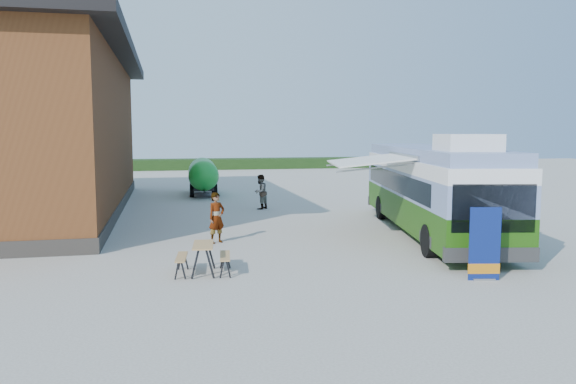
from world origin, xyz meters
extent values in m
plane|color=#BCB7AD|center=(0.00, 0.00, 0.00)|extent=(100.00, 100.00, 0.00)
cube|color=brown|center=(-10.50, 10.00, 3.50)|extent=(8.00, 20.00, 7.00)
cube|color=black|center=(-10.50, 10.00, 7.25)|extent=(9.60, 21.20, 0.50)
cube|color=#332D28|center=(-10.50, 10.00, 0.25)|extent=(8.10, 20.10, 0.50)
cube|color=#264419|center=(8.00, 38.00, 0.50)|extent=(40.00, 3.00, 1.00)
cube|color=#2B6410|center=(4.84, 1.15, 0.87)|extent=(4.56, 11.89, 1.07)
cube|color=#778ABA|center=(4.84, 1.15, 1.84)|extent=(4.56, 11.89, 0.87)
cube|color=black|center=(3.74, 1.85, 1.84)|extent=(1.85, 9.54, 0.68)
cube|color=black|center=(6.11, 1.40, 1.84)|extent=(1.85, 9.54, 0.68)
cube|color=white|center=(4.84, 1.15, 2.50)|extent=(4.56, 11.89, 0.44)
cube|color=#778ABA|center=(4.84, 1.15, 2.91)|extent=(4.38, 11.68, 0.39)
cube|color=white|center=(4.15, -2.47, 3.35)|extent=(1.85, 2.01, 0.49)
cube|color=black|center=(3.76, -4.54, 1.70)|extent=(2.16, 0.47, 1.26)
cube|color=#2D2D2D|center=(3.76, -4.49, 0.49)|extent=(2.47, 0.66, 0.39)
cube|color=#2D2D2D|center=(5.91, 6.79, 0.49)|extent=(2.47, 0.66, 0.39)
cylinder|color=black|center=(3.04, -2.46, 0.49)|extent=(0.47, 1.01, 0.97)
cylinder|color=black|center=(5.19, -2.87, 0.49)|extent=(0.47, 1.01, 0.97)
cylinder|color=black|center=(4.40, 4.69, 0.49)|extent=(0.47, 1.01, 0.97)
cylinder|color=black|center=(6.54, 4.28, 0.49)|extent=(0.47, 1.01, 0.97)
cube|color=white|center=(2.38, 0.93, 2.59)|extent=(3.17, 4.37, 0.31)
cube|color=#A5A8AD|center=(3.60, 0.70, 2.77)|extent=(0.94, 4.23, 0.15)
cylinder|color=#A5A8AD|center=(2.07, -0.73, 2.49)|extent=(2.54, 0.53, 0.32)
cylinder|color=#A5A8AD|center=(2.70, 2.59, 2.49)|extent=(2.54, 0.53, 0.32)
cube|color=navy|center=(3.18, -5.13, 0.91)|extent=(0.77, 0.17, 1.82)
cube|color=orange|center=(3.18, -5.13, 0.29)|extent=(0.79, 0.18, 0.26)
cube|color=#A5A8AD|center=(3.18, -5.13, 0.03)|extent=(0.57, 0.28, 0.05)
cylinder|color=#A5A8AD|center=(3.18, -5.11, 0.91)|extent=(0.03, 0.03, 1.82)
cube|color=#A77E4E|center=(-3.55, -3.00, 0.76)|extent=(0.63, 1.26, 0.04)
cube|color=#A77E4E|center=(-4.11, -2.94, 0.46)|extent=(0.38, 1.24, 0.04)
cube|color=#A77E4E|center=(-3.00, -3.05, 0.46)|extent=(0.38, 1.24, 0.04)
cube|color=black|center=(-3.79, -3.48, 0.37)|extent=(0.06, 0.06, 0.75)
cube|color=black|center=(-3.42, -3.52, 0.37)|extent=(0.06, 0.06, 0.75)
cube|color=black|center=(-3.68, -2.47, 0.37)|extent=(0.06, 0.06, 0.75)
cube|color=black|center=(-3.32, -2.51, 0.37)|extent=(0.06, 0.06, 0.75)
imported|color=#999999|center=(-2.85, 1.00, 0.84)|extent=(0.73, 0.66, 1.68)
imported|color=#999999|center=(-0.10, 8.71, 0.82)|extent=(1.00, 1.01, 1.65)
cylinder|color=green|center=(-2.34, 15.41, 1.25)|extent=(1.84, 3.78, 1.67)
sphere|color=green|center=(-2.43, 13.56, 1.25)|extent=(1.67, 1.67, 1.67)
sphere|color=green|center=(-2.26, 17.26, 1.25)|extent=(1.67, 1.67, 1.67)
cube|color=black|center=(-2.34, 15.41, 0.51)|extent=(1.29, 3.94, 0.19)
cube|color=black|center=(-2.45, 13.01, 0.46)|extent=(0.16, 1.12, 0.09)
cylinder|color=black|center=(-3.04, 14.33, 0.37)|extent=(0.27, 0.75, 0.74)
cylinder|color=black|center=(-1.75, 14.27, 0.37)|extent=(0.27, 0.75, 0.74)
cylinder|color=black|center=(-2.94, 16.55, 0.37)|extent=(0.27, 0.75, 0.74)
cylinder|color=black|center=(-1.64, 16.49, 0.37)|extent=(0.27, 0.75, 0.74)
camera|label=1|loc=(-4.45, -17.35, 3.66)|focal=35.00mm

